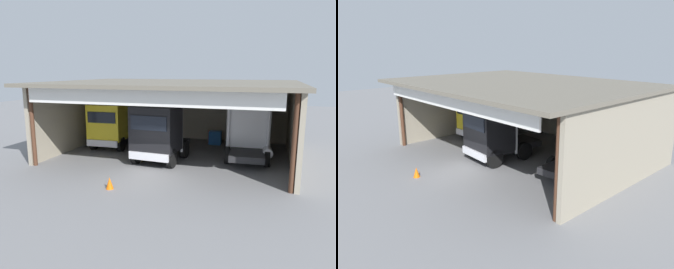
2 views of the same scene
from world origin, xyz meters
TOP-DOWN VIEW (x-y plane):
  - ground_plane at (0.00, 0.00)m, footprint 80.00×80.00m
  - workshop_shed at (0.00, 5.98)m, footprint 15.13×11.73m
  - truck_yellow_center_right_bay at (-4.83, 5.50)m, footprint 2.66×5.24m
  - truck_black_yard_outside at (-0.39, 2.96)m, footprint 2.79×4.91m
  - truck_white_left_bay at (4.68, 5.49)m, footprint 2.89×4.64m
  - oil_drum at (1.73, 9.27)m, footprint 0.58×0.58m
  - tool_cart at (2.04, 8.88)m, footprint 0.90×0.60m
  - traffic_cone at (-1.05, -1.95)m, footprint 0.36×0.36m

SIDE VIEW (x-z plane):
  - ground_plane at x=0.00m, z-range 0.00..0.00m
  - traffic_cone at x=-1.05m, z-range 0.00..0.56m
  - oil_drum at x=1.73m, z-range 0.00..0.93m
  - tool_cart at x=2.04m, z-range 0.00..1.00m
  - truck_yellow_center_right_bay at x=-4.83m, z-range -0.10..3.42m
  - truck_black_yard_outside at x=-0.39m, z-range 0.07..3.54m
  - truck_white_left_bay at x=4.68m, z-range 0.07..3.76m
  - workshop_shed at x=0.00m, z-range 1.04..5.81m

